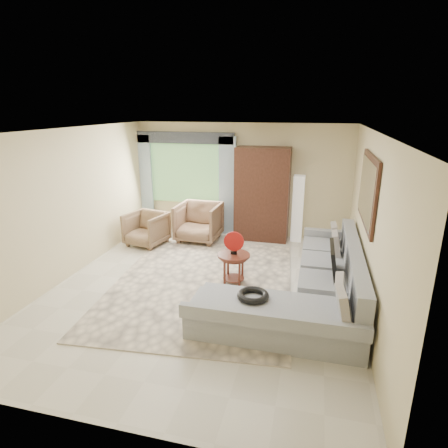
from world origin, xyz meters
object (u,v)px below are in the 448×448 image
(tv_screen, at_px, (334,261))
(coffee_table, at_px, (234,268))
(armchair_right, at_px, (199,222))
(potted_plant, at_px, (148,221))
(armchair_left, at_px, (146,229))
(sectional_sofa, at_px, (313,289))
(floor_lamp, at_px, (298,209))
(armoire, at_px, (262,194))

(tv_screen, relative_size, coffee_table, 1.33)
(armchair_right, bearing_deg, tv_screen, -36.28)
(potted_plant, bearing_deg, armchair_left, -66.12)
(tv_screen, height_order, armchair_right, tv_screen)
(sectional_sofa, distance_m, floor_lamp, 3.03)
(coffee_table, distance_m, armoire, 2.57)
(sectional_sofa, relative_size, potted_plant, 6.60)
(tv_screen, height_order, armchair_left, tv_screen)
(sectional_sofa, bearing_deg, tv_screen, 30.07)
(coffee_table, bearing_deg, tv_screen, -10.17)
(coffee_table, relative_size, armoire, 0.26)
(armchair_left, relative_size, armoire, 0.38)
(armchair_left, distance_m, armchair_right, 1.17)
(tv_screen, xyz_separation_m, coffee_table, (-1.61, 0.29, -0.43))
(armoire, height_order, floor_lamp, armoire)
(sectional_sofa, height_order, potted_plant, sectional_sofa)
(sectional_sofa, xyz_separation_m, armoire, (-1.23, 2.90, 0.77))
(armoire, distance_m, floor_lamp, 0.86)
(armchair_left, bearing_deg, armchair_right, 40.55)
(armchair_left, xyz_separation_m, armoire, (2.40, 1.02, 0.68))
(armchair_left, height_order, armoire, armoire)
(potted_plant, bearing_deg, coffee_table, -40.65)
(tv_screen, xyz_separation_m, armchair_right, (-2.86, 2.27, -0.29))
(potted_plant, bearing_deg, floor_lamp, 3.51)
(tv_screen, distance_m, coffee_table, 1.69)
(coffee_table, relative_size, potted_plant, 1.06)
(sectional_sofa, distance_m, tv_screen, 0.53)
(floor_lamp, bearing_deg, armchair_right, -166.09)
(coffee_table, bearing_deg, armchair_right, 122.40)
(sectional_sofa, height_order, tv_screen, tv_screen)
(tv_screen, distance_m, floor_lamp, 2.89)
(sectional_sofa, bearing_deg, armchair_right, 137.01)
(potted_plant, bearing_deg, armoire, 3.28)
(armoire, bearing_deg, armchair_right, -160.76)
(armchair_right, xyz_separation_m, potted_plant, (-1.42, 0.32, -0.17))
(tv_screen, height_order, armoire, armoire)
(coffee_table, xyz_separation_m, armchair_right, (-1.26, 1.98, 0.14))
(tv_screen, relative_size, armchair_left, 0.92)
(armchair_left, relative_size, potted_plant, 1.53)
(sectional_sofa, bearing_deg, coffee_table, 161.73)
(armchair_left, relative_size, armchair_right, 0.84)
(armchair_right, height_order, potted_plant, armchair_right)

